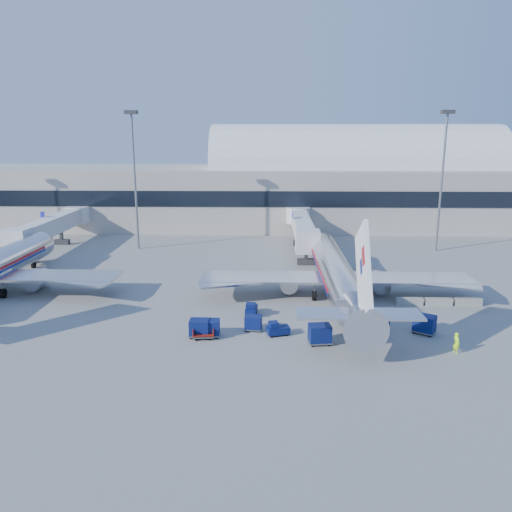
{
  "coord_description": "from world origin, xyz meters",
  "views": [
    {
      "loc": [
        2.04,
        -51.96,
        18.76
      ],
      "look_at": [
        0.53,
        6.0,
        4.67
      ],
      "focal_mm": 35.0,
      "sensor_mm": 36.0,
      "label": 1
    }
  ],
  "objects_px": {
    "cart_solo_far": "(424,324)",
    "tug_left": "(251,309)",
    "mast_west": "(134,160)",
    "ramp_worker": "(456,343)",
    "tug_right": "(376,321)",
    "cart_open_red": "(204,335)",
    "jetbridge_near": "(302,226)",
    "barrier_mid": "(439,302)",
    "airliner_main": "(336,274)",
    "barrier_near": "(409,302)",
    "mast_east": "(444,160)",
    "barrier_far": "(468,302)",
    "cart_train_a": "(253,323)",
    "tug_lead": "(277,329)",
    "cart_train_c": "(200,328)",
    "cart_train_b": "(210,328)",
    "cart_solo_near": "(320,334)",
    "jetbridge_mid": "(55,225)"
  },
  "relations": [
    {
      "from": "mast_west",
      "to": "cart_open_red",
      "type": "xyz_separation_m",
      "value": [
        15.94,
        -38.01,
        -14.41
      ]
    },
    {
      "from": "cart_train_b",
      "to": "cart_solo_near",
      "type": "height_order",
      "value": "cart_solo_near"
    },
    {
      "from": "jetbridge_mid",
      "to": "barrier_near",
      "type": "bearing_deg",
      "value": -28.8
    },
    {
      "from": "cart_train_c",
      "to": "cart_open_red",
      "type": "relative_size",
      "value": 0.94
    },
    {
      "from": "tug_lead",
      "to": "ramp_worker",
      "type": "bearing_deg",
      "value": -28.99
    },
    {
      "from": "barrier_mid",
      "to": "ramp_worker",
      "type": "relative_size",
      "value": 1.58
    },
    {
      "from": "cart_solo_far",
      "to": "ramp_worker",
      "type": "distance_m",
      "value": 4.67
    },
    {
      "from": "cart_train_b",
      "to": "cart_train_c",
      "type": "height_order",
      "value": "cart_train_c"
    },
    {
      "from": "cart_train_a",
      "to": "cart_solo_far",
      "type": "bearing_deg",
      "value": 6.15
    },
    {
      "from": "airliner_main",
      "to": "barrier_near",
      "type": "height_order",
      "value": "airliner_main"
    },
    {
      "from": "barrier_mid",
      "to": "cart_open_red",
      "type": "xyz_separation_m",
      "value": [
        -25.36,
        -10.01,
        -0.07
      ]
    },
    {
      "from": "mast_east",
      "to": "tug_left",
      "type": "distance_m",
      "value": 45.7
    },
    {
      "from": "mast_east",
      "to": "cart_solo_far",
      "type": "xyz_separation_m",
      "value": [
        -12.8,
        -36.19,
        -13.82
      ]
    },
    {
      "from": "mast_west",
      "to": "ramp_worker",
      "type": "relative_size",
      "value": 11.91
    },
    {
      "from": "cart_train_a",
      "to": "cart_solo_near",
      "type": "height_order",
      "value": "cart_solo_near"
    },
    {
      "from": "mast_west",
      "to": "tug_left",
      "type": "relative_size",
      "value": 9.57
    },
    {
      "from": "tug_left",
      "to": "cart_train_b",
      "type": "xyz_separation_m",
      "value": [
        -3.71,
        -5.83,
        0.2
      ]
    },
    {
      "from": "mast_west",
      "to": "cart_train_b",
      "type": "relative_size",
      "value": 12.02
    },
    {
      "from": "cart_train_c",
      "to": "mast_west",
      "type": "bearing_deg",
      "value": 113.19
    },
    {
      "from": "ramp_worker",
      "to": "barrier_far",
      "type": "bearing_deg",
      "value": -47.29
    },
    {
      "from": "jetbridge_near",
      "to": "jetbridge_mid",
      "type": "xyz_separation_m",
      "value": [
        -42.0,
        0.0,
        0.0
      ]
    },
    {
      "from": "airliner_main",
      "to": "cart_train_c",
      "type": "bearing_deg",
      "value": -140.06
    },
    {
      "from": "barrier_near",
      "to": "tug_left",
      "type": "height_order",
      "value": "tug_left"
    },
    {
      "from": "mast_east",
      "to": "cart_train_a",
      "type": "height_order",
      "value": "mast_east"
    },
    {
      "from": "mast_east",
      "to": "cart_train_a",
      "type": "distance_m",
      "value": 48.45
    },
    {
      "from": "barrier_far",
      "to": "cart_train_a",
      "type": "distance_m",
      "value": 25.28
    },
    {
      "from": "airliner_main",
      "to": "mast_east",
      "type": "distance_m",
      "value": 34.51
    },
    {
      "from": "barrier_near",
      "to": "ramp_worker",
      "type": "height_order",
      "value": "ramp_worker"
    },
    {
      "from": "tug_right",
      "to": "cart_train_a",
      "type": "bearing_deg",
      "value": -120.61
    },
    {
      "from": "barrier_far",
      "to": "cart_train_c",
      "type": "height_order",
      "value": "cart_train_c"
    },
    {
      "from": "tug_right",
      "to": "cart_solo_near",
      "type": "height_order",
      "value": "cart_solo_near"
    },
    {
      "from": "mast_east",
      "to": "cart_train_a",
      "type": "bearing_deg",
      "value": -129.37
    },
    {
      "from": "barrier_near",
      "to": "tug_lead",
      "type": "relative_size",
      "value": 1.28
    },
    {
      "from": "tug_right",
      "to": "cart_open_red",
      "type": "bearing_deg",
      "value": -114.67
    },
    {
      "from": "barrier_near",
      "to": "tug_lead",
      "type": "distance_m",
      "value": 17.59
    },
    {
      "from": "jetbridge_near",
      "to": "tug_right",
      "type": "bearing_deg",
      "value": -81.68
    },
    {
      "from": "airliner_main",
      "to": "ramp_worker",
      "type": "xyz_separation_m",
      "value": [
        8.65,
        -15.13,
        -1.98
      ]
    },
    {
      "from": "tug_lead",
      "to": "cart_train_b",
      "type": "relative_size",
      "value": 1.25
    },
    {
      "from": "cart_solo_near",
      "to": "cart_open_red",
      "type": "bearing_deg",
      "value": 167.68
    },
    {
      "from": "barrier_mid",
      "to": "jetbridge_mid",
      "type": "bearing_deg",
      "value": 152.65
    },
    {
      "from": "cart_solo_near",
      "to": "cart_solo_far",
      "type": "height_order",
      "value": "cart_solo_near"
    },
    {
      "from": "cart_solo_near",
      "to": "cart_open_red",
      "type": "distance_m",
      "value": 10.91
    },
    {
      "from": "barrier_far",
      "to": "cart_open_red",
      "type": "height_order",
      "value": "barrier_far"
    },
    {
      "from": "jetbridge_near",
      "to": "barrier_mid",
      "type": "xyz_separation_m",
      "value": [
        13.7,
        -28.81,
        -3.48
      ]
    },
    {
      "from": "mast_east",
      "to": "cart_train_b",
      "type": "relative_size",
      "value": 12.02
    },
    {
      "from": "jetbridge_near",
      "to": "cart_solo_near",
      "type": "distance_m",
      "value": 39.9
    },
    {
      "from": "barrier_mid",
      "to": "tug_left",
      "type": "relative_size",
      "value": 1.27
    },
    {
      "from": "airliner_main",
      "to": "cart_solo_far",
      "type": "xyz_separation_m",
      "value": [
        7.2,
        -10.7,
        -1.96
      ]
    },
    {
      "from": "cart_solo_far",
      "to": "tug_left",
      "type": "bearing_deg",
      "value": -162.34
    },
    {
      "from": "cart_solo_far",
      "to": "cart_train_a",
      "type": "bearing_deg",
      "value": -148.52
    }
  ]
}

